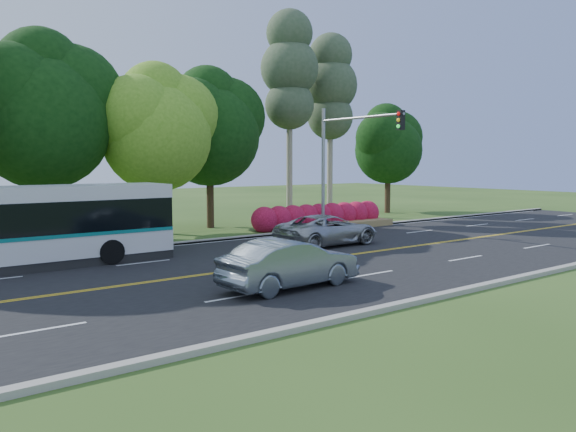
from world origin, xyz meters
TOP-DOWN VIEW (x-y plane):
  - ground at (0.00, 0.00)m, footprint 120.00×120.00m
  - road at (0.00, 0.00)m, footprint 60.00×14.00m
  - curb_north at (0.00, 7.15)m, footprint 60.00×0.30m
  - curb_south at (0.00, -7.15)m, footprint 60.00×0.30m
  - grass_verge at (0.00, 9.00)m, footprint 60.00×4.00m
  - lane_markings at (-0.09, 0.00)m, footprint 57.60×13.82m
  - tree_row at (-5.15, 12.13)m, footprint 44.70×9.10m
  - bougainvillea_hedge at (7.18, 8.15)m, footprint 9.50×2.25m
  - traffic_signal at (6.49, 5.40)m, footprint 0.42×6.10m
  - transit_bus at (-10.40, 5.05)m, footprint 11.64×2.60m
  - sedan at (-4.05, -3.46)m, footprint 4.75×1.89m
  - suv at (2.88, 2.72)m, footprint 5.31×2.57m

SIDE VIEW (x-z plane):
  - ground at x=0.00m, z-range 0.00..0.00m
  - road at x=0.00m, z-range 0.00..0.02m
  - lane_markings at x=-0.09m, z-range 0.02..0.02m
  - grass_verge at x=0.00m, z-range 0.00..0.10m
  - curb_north at x=0.00m, z-range 0.00..0.15m
  - curb_south at x=0.00m, z-range 0.00..0.15m
  - bougainvillea_hedge at x=7.18m, z-range -0.03..1.47m
  - suv at x=2.88m, z-range 0.02..1.48m
  - sedan at x=-4.05m, z-range 0.02..1.56m
  - transit_bus at x=-10.40m, z-range 0.01..3.05m
  - traffic_signal at x=6.49m, z-range 1.17..8.17m
  - tree_row at x=-5.15m, z-range -0.19..13.65m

